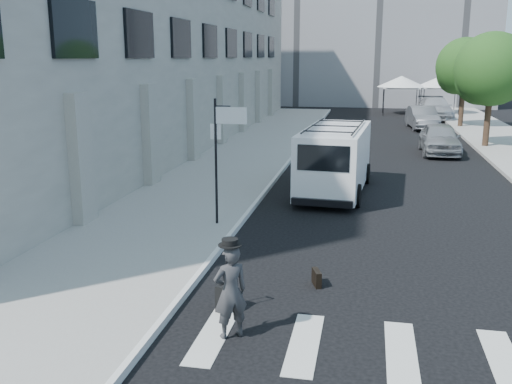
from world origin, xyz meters
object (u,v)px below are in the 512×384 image
at_px(suitcase, 226,297).
at_px(parked_car_b, 422,118).
at_px(briefcase, 317,278).
at_px(businessman, 230,292).
at_px(cargo_van, 336,159).
at_px(parked_car_c, 435,108).
at_px(parked_car_a, 440,139).

distance_m(suitcase, parked_car_b, 30.69).
bearing_deg(briefcase, businessman, -134.39).
distance_m(cargo_van, parked_car_b, 20.22).
xyz_separation_m(suitcase, cargo_van, (1.42, 10.41, 0.93)).
height_order(briefcase, suitcase, suitcase).
bearing_deg(parked_car_b, briefcase, -104.71).
bearing_deg(parked_car_c, briefcase, -101.86).
distance_m(businessman, suitcase, 1.20).
distance_m(cargo_van, parked_car_a, 10.41).
distance_m(suitcase, parked_car_c, 37.54).
bearing_deg(briefcase, suitcase, -153.89).
height_order(cargo_van, parked_car_a, cargo_van).
xyz_separation_m(businessman, parked_car_b, (5.68, 31.09, -0.08)).
distance_m(briefcase, parked_car_b, 28.86).
xyz_separation_m(briefcase, cargo_van, (-0.17, 8.83, 1.03)).
height_order(parked_car_a, parked_car_b, parked_car_a).
xyz_separation_m(briefcase, parked_car_c, (5.91, 35.20, 0.67)).
bearing_deg(parked_car_c, businessman, -103.06).
relative_size(briefcase, parked_car_a, 0.10).
distance_m(suitcase, parked_car_a, 20.64).
xyz_separation_m(suitcase, parked_car_b, (6.03, 30.09, 0.48)).
height_order(suitcase, parked_car_a, parked_car_a).
relative_size(businessman, suitcase, 1.63).
bearing_deg(parked_car_b, parked_car_a, -95.87).
xyz_separation_m(briefcase, parked_car_b, (4.44, 28.51, 0.58)).
bearing_deg(suitcase, parked_car_a, 94.70).
bearing_deg(parked_car_b, businessman, -106.22).
height_order(businessman, parked_car_c, parked_car_c).
bearing_deg(parked_car_c, parked_car_b, -104.72).
distance_m(briefcase, suitcase, 2.24).
bearing_deg(suitcase, cargo_van, 103.93).
relative_size(businessman, parked_car_c, 0.29).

